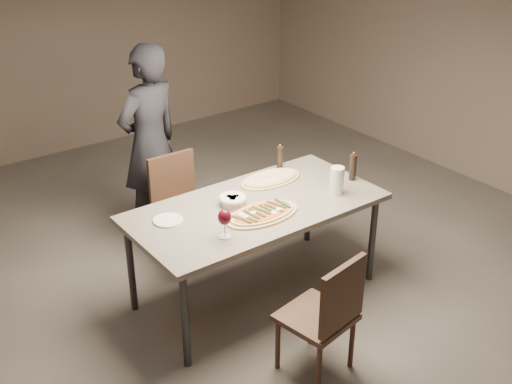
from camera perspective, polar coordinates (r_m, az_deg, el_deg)
room at (r=4.23m, az=0.00°, el=6.68°), size 7.00×7.00×7.00m
dining_table at (r=4.52m, az=0.00°, el=-1.78°), size 1.80×0.90×0.75m
zucchini_pizza at (r=4.34m, az=0.55°, el=-1.93°), size 0.56×0.31×0.05m
ham_pizza at (r=4.84m, az=1.31°, el=1.20°), size 0.51×0.28×0.04m
bread_basket at (r=4.47m, az=-2.10°, el=-0.69°), size 0.19×0.19×0.07m
oil_dish at (r=4.41m, az=-0.11°, el=-1.55°), size 0.13×0.13×0.01m
pepper_mill_left at (r=4.87m, az=8.61°, el=2.25°), size 0.06×0.06×0.23m
pepper_mill_right at (r=4.99m, az=2.14°, el=3.06°), size 0.05×0.05×0.21m
carafe at (r=4.64m, az=7.21°, el=1.01°), size 0.10×0.10×0.21m
wine_glass at (r=4.04m, az=-2.81°, el=-2.34°), size 0.09×0.09×0.20m
side_plate at (r=4.32m, az=-7.82°, el=-2.51°), size 0.20×0.20×0.01m
chair_near at (r=3.93m, az=6.35°, el=-10.52°), size 0.46×0.46×0.85m
chair_far at (r=5.11m, az=-6.83°, el=-1.00°), size 0.42×0.42×0.87m
diner at (r=5.36m, az=-9.42°, el=4.27°), size 0.69×0.54×1.67m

